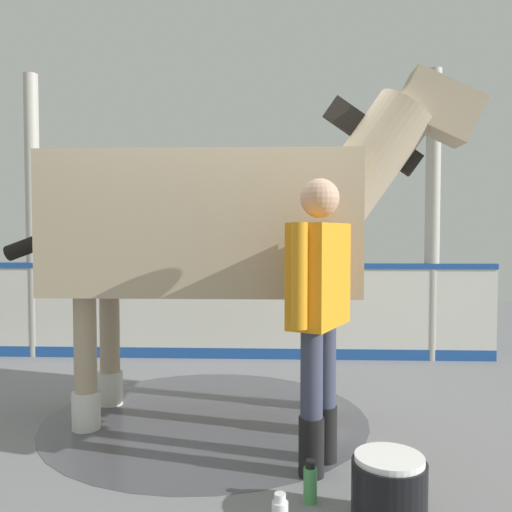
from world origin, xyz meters
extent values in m
cube|color=gray|center=(0.00, 0.00, -0.01)|extent=(16.00, 16.00, 0.02)
cylinder|color=#4C4C54|center=(-0.07, 0.13, 0.00)|extent=(2.44, 2.44, 0.00)
cube|color=silver|center=(1.78, 0.53, 0.51)|extent=(1.31, 5.76, 1.01)
cube|color=#1E4C99|center=(1.78, 0.53, 1.04)|extent=(1.34, 5.76, 0.06)
cube|color=#1E4C99|center=(1.78, 0.53, 0.06)|extent=(1.32, 5.76, 0.12)
cylinder|color=#B7B2A8|center=(2.30, -1.65, 1.60)|extent=(0.16, 0.16, 3.20)
cylinder|color=#B7B2A8|center=(1.34, 2.73, 1.60)|extent=(0.16, 0.16, 3.20)
cube|color=tan|center=(-0.07, 0.13, 1.47)|extent=(1.45, 2.36, 1.00)
cylinder|color=tan|center=(0.38, -0.63, 0.49)|extent=(0.16, 0.16, 0.97)
cylinder|color=silver|center=(0.38, -0.63, 0.14)|extent=(0.20, 0.20, 0.27)
cylinder|color=tan|center=(-0.16, -0.75, 0.49)|extent=(0.16, 0.16, 0.97)
cylinder|color=silver|center=(-0.16, -0.75, 0.14)|extent=(0.20, 0.20, 0.27)
cylinder|color=tan|center=(0.02, 1.00, 0.49)|extent=(0.16, 0.16, 0.97)
cylinder|color=silver|center=(0.02, 1.00, 0.14)|extent=(0.20, 0.20, 0.27)
cylinder|color=tan|center=(-0.52, 0.89, 0.49)|extent=(0.16, 0.16, 0.97)
cylinder|color=silver|center=(-0.52, 0.89, 0.14)|extent=(0.20, 0.20, 0.27)
cylinder|color=tan|center=(0.19, -1.08, 1.97)|extent=(0.62, 0.94, 0.96)
cube|color=black|center=(0.19, -1.08, 2.12)|extent=(0.22, 0.74, 0.59)
cube|color=tan|center=(0.29, -1.54, 2.33)|extent=(0.41, 0.70, 0.56)
cylinder|color=black|center=(-0.33, 1.30, 1.37)|extent=(0.27, 0.71, 0.35)
cylinder|color=black|center=(-0.83, -0.79, 0.17)|extent=(0.15, 0.15, 0.34)
cylinder|color=#383D51|center=(-0.83, -0.79, 0.60)|extent=(0.13, 0.13, 0.52)
cylinder|color=black|center=(-0.61, -0.84, 0.17)|extent=(0.15, 0.15, 0.34)
cylinder|color=#383D51|center=(-0.61, -0.84, 0.60)|extent=(0.13, 0.13, 0.52)
cube|color=orange|center=(-0.72, -0.82, 1.16)|extent=(0.54, 0.33, 0.61)
cylinder|color=orange|center=(-1.01, -0.75, 1.18)|extent=(0.09, 0.09, 0.58)
cylinder|color=orange|center=(-0.43, -0.88, 1.18)|extent=(0.09, 0.09, 0.58)
sphere|color=tan|center=(-0.72, -0.82, 1.61)|extent=(0.23, 0.23, 0.23)
cylinder|color=black|center=(-1.25, -1.23, 0.16)|extent=(0.36, 0.36, 0.31)
cylinder|color=white|center=(-1.25, -1.23, 0.33)|extent=(0.33, 0.33, 0.03)
cylinder|color=white|center=(-1.50, -0.75, 0.20)|extent=(0.05, 0.05, 0.04)
cylinder|color=#4CA559|center=(-1.13, -0.83, 0.09)|extent=(0.07, 0.07, 0.18)
cylinder|color=black|center=(-1.13, -0.83, 0.20)|extent=(0.05, 0.05, 0.04)
camera|label=1|loc=(-3.81, -1.24, 1.41)|focal=36.92mm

